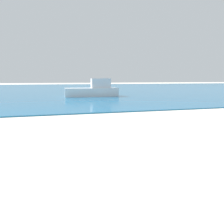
{
  "coord_description": "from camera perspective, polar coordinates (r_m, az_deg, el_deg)",
  "views": [
    {
      "loc": [
        -1.42,
        4.19,
        1.69
      ],
      "look_at": [
        0.51,
        10.67,
        0.72
      ],
      "focal_mm": 37.53,
      "sensor_mm": 36.0,
      "label": 1
    }
  ],
  "objects": [
    {
      "name": "water",
      "position": [
        41.06,
        -14.65,
        5.54
      ],
      "size": [
        160.0,
        60.0,
        0.06
      ],
      "primitive_type": "cube",
      "color": "#1E6B9E",
      "rests_on": "ground"
    },
    {
      "name": "boat_near",
      "position": [
        21.9,
        -4.54,
        5.32
      ],
      "size": [
        4.96,
        1.93,
        1.65
      ],
      "rotation": [
        0.0,
        0.0,
        3.06
      ],
      "color": "white",
      "rests_on": "water"
    }
  ]
}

